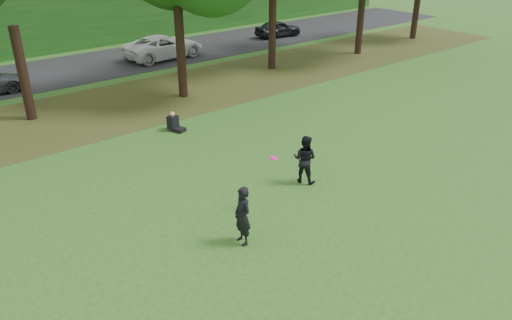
{
  "coord_description": "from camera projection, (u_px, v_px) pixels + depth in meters",
  "views": [
    {
      "loc": [
        -8.59,
        -8.82,
        8.01
      ],
      "look_at": [
        0.33,
        2.03,
        1.3
      ],
      "focal_mm": 35.0,
      "sensor_mm": 36.0,
      "label": 1
    }
  ],
  "objects": [
    {
      "name": "street",
      "position": [
        46.0,
        74.0,
        29.16
      ],
      "size": [
        70.0,
        7.0,
        0.02
      ],
      "primitive_type": "cube",
      "color": "black",
      "rests_on": "ground"
    },
    {
      "name": "far_hedge",
      "position": [
        7.0,
        16.0,
        32.27
      ],
      "size": [
        70.0,
        3.0,
        5.0
      ],
      "primitive_type": "cube",
      "color": "#1B4A15",
      "rests_on": "ground"
    },
    {
      "name": "parked_cars",
      "position": [
        34.0,
        68.0,
        27.67
      ],
      "size": [
        41.43,
        3.6,
        1.47
      ],
      "color": "black",
      "rests_on": "street"
    },
    {
      "name": "player_right",
      "position": [
        305.0,
        159.0,
        16.71
      ],
      "size": [
        0.92,
        1.01,
        1.68
      ],
      "primitive_type": "imported",
      "rotation": [
        0.0,
        0.0,
        2.01
      ],
      "color": "black",
      "rests_on": "ground"
    },
    {
      "name": "seated_person",
      "position": [
        174.0,
        123.0,
        21.11
      ],
      "size": [
        0.62,
        0.82,
        0.83
      ],
      "rotation": [
        0.0,
        0.0,
        0.32
      ],
      "color": "black",
      "rests_on": "ground"
    },
    {
      "name": "ground",
      "position": [
        291.0,
        227.0,
        14.53
      ],
      "size": [
        120.0,
        120.0,
        0.0
      ],
      "primitive_type": "plane",
      "color": "#2D571B",
      "rests_on": "ground"
    },
    {
      "name": "player_left",
      "position": [
        243.0,
        216.0,
        13.44
      ],
      "size": [
        0.49,
        0.67,
        1.71
      ],
      "primitive_type": "imported",
      "rotation": [
        0.0,
        0.0,
        -1.71
      ],
      "color": "black",
      "rests_on": "ground"
    },
    {
      "name": "frisbee",
      "position": [
        274.0,
        158.0,
        14.75
      ],
      "size": [
        0.32,
        0.32,
        0.12
      ],
      "color": "#FF1599",
      "rests_on": "ground"
    },
    {
      "name": "leaf_litter",
      "position": [
        104.0,
        110.0,
        23.58
      ],
      "size": [
        60.0,
        7.0,
        0.01
      ],
      "primitive_type": "cube",
      "color": "#3E3416",
      "rests_on": "ground"
    }
  ]
}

